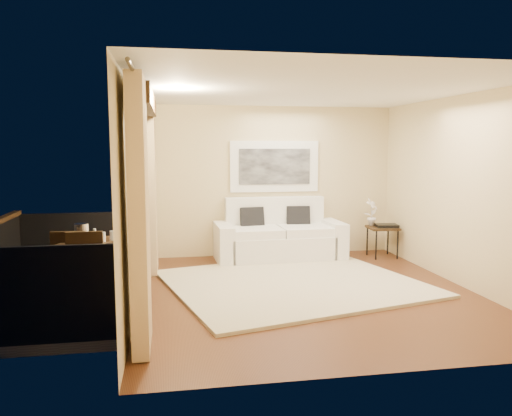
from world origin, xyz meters
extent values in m
plane|color=#582F19|center=(0.00, 0.00, 0.00)|extent=(5.00, 5.00, 0.00)
plane|color=white|center=(0.00, 0.00, 2.70)|extent=(5.00, 5.00, 0.00)
plane|color=beige|center=(0.00, 2.50, 1.35)|extent=(4.50, 0.00, 4.50)
plane|color=beige|center=(0.00, -2.50, 1.35)|extent=(4.50, 0.00, 4.50)
plane|color=beige|center=(2.25, 0.00, 1.35)|extent=(0.00, 5.00, 5.00)
plane|color=beige|center=(-2.25, 1.85, 1.35)|extent=(0.00, 2.70, 2.70)
plane|color=beige|center=(-2.25, -1.85, 1.35)|extent=(0.00, 2.70, 2.70)
plane|color=beige|center=(-2.25, 0.00, 2.55)|extent=(0.00, 2.40, 2.40)
cube|color=#322010|center=(-2.13, 0.00, 2.52)|extent=(0.28, 2.40, 0.22)
cube|color=#605B56|center=(-3.15, 0.00, -0.06)|extent=(1.80, 2.60, 0.12)
cube|color=black|center=(-3.15, 1.27, 0.50)|extent=(1.80, 0.06, 1.00)
cube|color=black|center=(-3.15, -1.27, 0.50)|extent=(1.80, 0.06, 1.00)
cube|color=#D9B885|center=(-2.11, 1.55, 1.32)|extent=(0.16, 0.75, 2.62)
cube|color=#D9B885|center=(-2.11, -1.55, 1.32)|extent=(0.16, 0.75, 2.62)
cylinder|color=#4C473F|center=(-2.11, 0.00, 2.63)|extent=(0.04, 4.80, 0.04)
cube|color=white|center=(0.06, 2.47, 1.62)|extent=(1.62, 0.05, 0.92)
cube|color=black|center=(0.06, 2.44, 1.62)|extent=(1.30, 0.02, 0.64)
cube|color=beige|center=(-0.09, 0.41, 0.02)|extent=(4.00, 3.68, 0.04)
cube|color=white|center=(0.06, 2.02, 0.22)|extent=(1.83, 1.02, 0.44)
cube|color=white|center=(0.05, 2.39, 0.64)|extent=(1.81, 0.30, 0.87)
cube|color=white|center=(-0.92, 1.99, 0.33)|extent=(0.29, 0.96, 0.66)
cube|color=white|center=(1.05, 2.05, 0.33)|extent=(0.29, 0.96, 0.66)
cube|color=white|center=(-0.37, 1.97, 0.52)|extent=(0.88, 0.88, 0.15)
cube|color=white|center=(0.50, 2.00, 0.52)|extent=(0.88, 0.88, 0.15)
cube|color=black|center=(-0.39, 2.22, 0.70)|extent=(0.44, 0.25, 0.43)
cube|color=black|center=(0.46, 2.25, 0.70)|extent=(0.44, 0.23, 0.43)
cube|color=#322010|center=(1.93, 1.91, 0.53)|extent=(0.54, 0.54, 0.04)
cylinder|color=black|center=(1.73, 1.71, 0.26)|extent=(0.03, 0.03, 0.51)
cylinder|color=black|center=(2.13, 1.71, 0.26)|extent=(0.03, 0.03, 0.51)
cylinder|color=black|center=(1.73, 2.11, 0.26)|extent=(0.03, 0.03, 0.51)
cylinder|color=black|center=(2.13, 2.11, 0.26)|extent=(0.03, 0.03, 0.51)
cube|color=black|center=(1.99, 1.88, 0.57)|extent=(0.42, 0.34, 0.05)
imported|color=white|center=(1.78, 2.08, 0.80)|extent=(0.32, 0.30, 0.50)
cube|color=#322010|center=(-2.75, -0.06, 0.79)|extent=(0.87, 0.87, 0.05)
cylinder|color=#322010|center=(-3.03, -0.34, 0.38)|extent=(0.04, 0.04, 0.76)
cylinder|color=#322010|center=(-2.47, -0.34, 0.38)|extent=(0.04, 0.04, 0.76)
cylinder|color=#322010|center=(-3.03, 0.23, 0.38)|extent=(0.04, 0.04, 0.76)
cylinder|color=#322010|center=(-2.47, 0.23, 0.38)|extent=(0.04, 0.04, 0.76)
cube|color=#322010|center=(-3.04, 0.08, 0.44)|extent=(0.44, 0.44, 0.05)
cube|color=#322010|center=(-3.06, -0.11, 0.68)|extent=(0.41, 0.08, 0.53)
cylinder|color=#322010|center=(-2.86, 0.23, 0.21)|extent=(0.03, 0.03, 0.42)
cylinder|color=#322010|center=(-3.19, 0.25, 0.21)|extent=(0.03, 0.03, 0.42)
cylinder|color=#322010|center=(-2.89, -0.10, 0.21)|extent=(0.03, 0.03, 0.42)
cylinder|color=#322010|center=(-3.22, -0.08, 0.21)|extent=(0.03, 0.03, 0.42)
cube|color=#322010|center=(-2.82, -0.53, 0.45)|extent=(0.44, 0.44, 0.05)
cube|color=#322010|center=(-2.82, -0.34, 0.70)|extent=(0.42, 0.07, 0.55)
cylinder|color=#322010|center=(-2.98, -0.71, 0.22)|extent=(0.03, 0.03, 0.43)
cylinder|color=#322010|center=(-2.64, -0.69, 0.22)|extent=(0.03, 0.03, 0.43)
cylinder|color=#322010|center=(-2.99, -0.37, 0.22)|extent=(0.03, 0.03, 0.43)
cylinder|color=#322010|center=(-2.65, -0.35, 0.22)|extent=(0.03, 0.03, 0.43)
cylinder|color=white|center=(-2.92, 0.07, 0.92)|extent=(0.18, 0.18, 0.20)
cylinder|color=red|center=(-2.68, 0.09, 0.85)|extent=(0.06, 0.06, 0.07)
cylinder|color=white|center=(-2.72, -0.23, 0.91)|extent=(0.04, 0.04, 0.18)
cylinder|color=white|center=(-2.63, -0.15, 0.88)|extent=(0.06, 0.06, 0.12)
cylinder|color=silver|center=(-2.53, -0.07, 0.88)|extent=(0.06, 0.06, 0.12)
camera|label=1|loc=(-1.81, -6.39, 1.97)|focal=35.00mm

